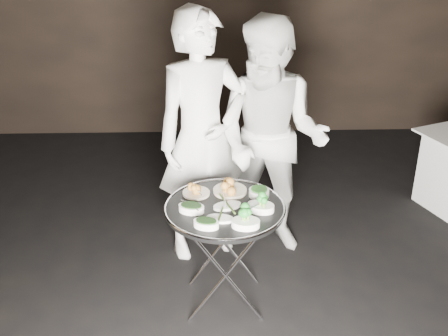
{
  "coord_description": "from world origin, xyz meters",
  "views": [
    {
      "loc": [
        -0.34,
        -2.65,
        2.53
      ],
      "look_at": [
        -0.24,
        0.57,
        0.95
      ],
      "focal_mm": 45.0,
      "sensor_mm": 36.0,
      "label": 1
    }
  ],
  "objects_px": {
    "waiter_left": "(202,138)",
    "waiter_right": "(271,139)",
    "tray_stand": "(225,252)",
    "serving_tray": "(225,208)"
  },
  "relations": [
    {
      "from": "waiter_left",
      "to": "waiter_right",
      "type": "xyz_separation_m",
      "value": [
        0.5,
        0.06,
        -0.04
      ]
    },
    {
      "from": "serving_tray",
      "to": "waiter_left",
      "type": "height_order",
      "value": "waiter_left"
    },
    {
      "from": "waiter_left",
      "to": "tray_stand",
      "type": "bearing_deg",
      "value": -100.24
    },
    {
      "from": "waiter_left",
      "to": "waiter_right",
      "type": "bearing_deg",
      "value": -15.2
    },
    {
      "from": "waiter_right",
      "to": "tray_stand",
      "type": "bearing_deg",
      "value": -93.96
    },
    {
      "from": "serving_tray",
      "to": "waiter_right",
      "type": "relative_size",
      "value": 0.43
    },
    {
      "from": "serving_tray",
      "to": "tray_stand",
      "type": "bearing_deg",
      "value": 180.0
    },
    {
      "from": "serving_tray",
      "to": "waiter_right",
      "type": "bearing_deg",
      "value": 63.31
    },
    {
      "from": "tray_stand",
      "to": "waiter_left",
      "type": "bearing_deg",
      "value": 102.07
    },
    {
      "from": "tray_stand",
      "to": "serving_tray",
      "type": "relative_size",
      "value": 0.94
    }
  ]
}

